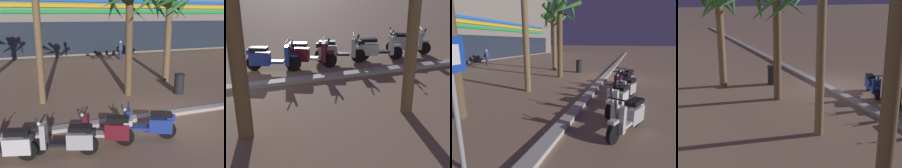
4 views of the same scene
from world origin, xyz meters
TOP-DOWN VIEW (x-y plane):
  - ground_plane at (0.00, 0.00)m, footprint 200.00×200.00m
  - curb_strip at (0.00, 0.43)m, footprint 60.00×0.36m
  - scooter_maroon_mid_front at (-2.95, -0.94)m, footprint 1.68×0.90m
  - scooter_blue_mid_centre at (-1.64, -0.95)m, footprint 1.76×0.90m
  - palm_tree_far_corner at (2.42, 4.94)m, footprint 2.26×2.25m
  - palm_tree_near_sign at (-0.58, 3.22)m, footprint 2.65×2.67m
  - litter_bin at (1.74, 2.60)m, footprint 0.48×0.48m

SIDE VIEW (x-z plane):
  - ground_plane at x=0.00m, z-range 0.00..0.00m
  - curb_strip at x=0.00m, z-range 0.00..0.12m
  - scooter_blue_mid_centre at x=-1.64m, z-range -0.08..0.97m
  - scooter_maroon_mid_front at x=-2.95m, z-range -0.06..0.98m
  - litter_bin at x=1.74m, z-range 0.01..0.96m
  - palm_tree_far_corner at x=2.42m, z-range 1.16..5.81m
  - palm_tree_near_sign at x=-0.58m, z-range 1.22..6.02m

